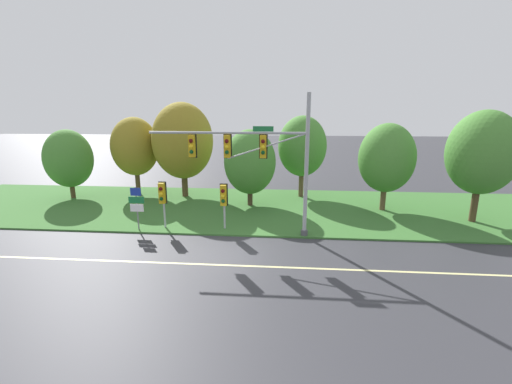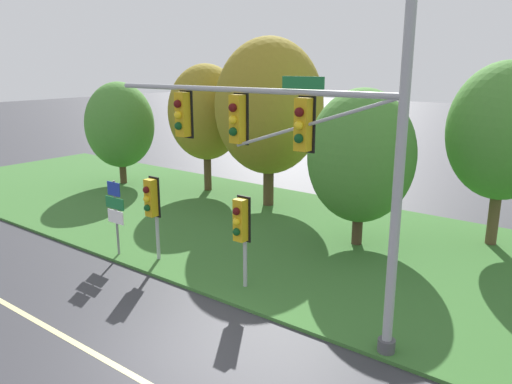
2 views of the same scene
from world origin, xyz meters
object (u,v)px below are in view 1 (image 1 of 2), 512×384
Objects in this scene: pedestrian_signal_further_along at (162,196)px; tree_right_far at (387,158)px; pedestrian_signal_near_kerb at (224,198)px; tree_furthest_back at (482,153)px; tree_left_of_mast at (135,147)px; tree_tall_centre at (302,146)px; tree_nearest_road at (69,159)px; traffic_signal_mast at (258,155)px; route_sign_post at (137,203)px; tree_mid_verge at (250,162)px; tree_behind_signpost at (183,141)px.

tree_right_far is (14.14, 5.10, 1.67)m from pedestrian_signal_further_along.
tree_furthest_back reaches higher than pedestrian_signal_near_kerb.
tree_left_of_mast is 13.62m from tree_tall_centre.
pedestrian_signal_further_along is 0.47× the size of tree_right_far.
tree_left_of_mast is (4.74, 1.66, 0.81)m from tree_nearest_road.
pedestrian_signal_near_kerb is (-2.04, 0.58, -2.60)m from traffic_signal_mast.
tree_right_far reaches higher than pedestrian_signal_further_along.
tree_left_of_mast is 0.92× the size of tree_furthest_back.
tree_right_far is at bearing 33.43° from traffic_signal_mast.
pedestrian_signal_further_along is 12.20m from tree_tall_centre.
tree_left_of_mast is at bearing 137.29° from pedestrian_signal_near_kerb.
tree_furthest_back is at bearing -7.01° from tree_nearest_road.
pedestrian_signal_further_along is 15.12m from tree_right_far.
pedestrian_signal_near_kerb is at bearing 1.50° from pedestrian_signal_further_along.
pedestrian_signal_further_along is at bearing 175.12° from traffic_signal_mast.
tree_furthest_back is at bearing 9.10° from route_sign_post.
route_sign_post is at bearing -138.30° from tree_tall_centre.
tree_tall_centre is at bearing 148.91° from tree_right_far.
tree_nearest_road is 18.49m from tree_tall_centre.
pedestrian_signal_near_kerb is 5.67m from tree_mid_verge.
tree_right_far is 0.87× the size of tree_furthest_back.
pedestrian_signal_near_kerb is at bearing -154.52° from tree_right_far.
tree_nearest_road is at bearing -171.71° from tree_behind_signpost.
tree_furthest_back reaches higher than tree_tall_centre.
pedestrian_signal_further_along is at bearing -57.99° from tree_left_of_mast.
tree_tall_centre reaches higher than pedestrian_signal_further_along.
route_sign_post is 0.43× the size of tree_right_far.
tree_nearest_road is (-15.51, 6.97, -1.38)m from traffic_signal_mast.
tree_nearest_road is (-9.84, 6.49, 1.15)m from pedestrian_signal_further_along.
pedestrian_signal_further_along is 19.52m from tree_furthest_back.
tree_left_of_mast reaches higher than tree_nearest_road.
tree_nearest_road is at bearing 140.78° from route_sign_post.
pedestrian_signal_further_along is 0.45× the size of tree_left_of_mast.
pedestrian_signal_near_kerb is 3.63m from pedestrian_signal_further_along.
tree_furthest_back is at bearing -27.62° from tree_tall_centre.
tree_nearest_road is at bearing 146.60° from pedestrian_signal_further_along.
tree_furthest_back is at bearing -23.46° from tree_right_far.
pedestrian_signal_further_along is 1.53m from route_sign_post.
tree_tall_centre reaches higher than tree_right_far.
tree_mid_verge is at bearing 79.60° from pedestrian_signal_near_kerb.
tree_behind_signpost reaches higher than pedestrian_signal_near_kerb.
pedestrian_signal_further_along is at bearing -33.40° from tree_nearest_road.
tree_behind_signpost is at bearing 97.07° from pedestrian_signal_further_along.
tree_behind_signpost reaches higher than tree_furthest_back.
tree_left_of_mast is (-3.66, 8.52, 2.36)m from route_sign_post.
tree_furthest_back reaches higher than tree_left_of_mast.
route_sign_post is at bearing -160.63° from tree_right_far.
tree_left_of_mast is (-5.10, 8.15, 1.96)m from pedestrian_signal_further_along.
pedestrian_signal_further_along is 9.81m from tree_left_of_mast.
traffic_signal_mast is at bearing -0.90° from route_sign_post.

